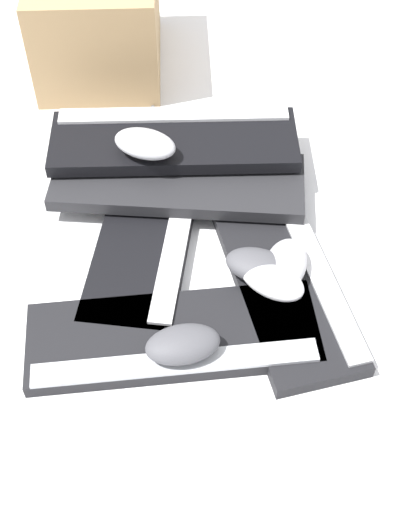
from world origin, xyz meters
name	(u,v)px	position (x,y,z in m)	size (l,w,h in m)	color
ground_plane	(259,265)	(0.00, 0.00, 0.00)	(3.20, 3.20, 0.00)	white
keyboard_0	(173,338)	(0.19, -0.07, 0.01)	(0.34, 0.46, 0.03)	black
keyboard_1	(280,268)	(0.00, 0.04, 0.01)	(0.44, 0.39, 0.03)	black
keyboard_2	(149,225)	(0.00, -0.20, 0.01)	(0.46, 0.26, 0.03)	black
keyboard_3	(178,180)	(-0.09, -0.19, 0.04)	(0.28, 0.46, 0.03)	#232326
keyboard_4	(174,140)	(-0.15, -0.22, 0.07)	(0.32, 0.46, 0.03)	black
mouse_0	(272,279)	(0.06, 0.04, 0.05)	(0.11, 0.07, 0.04)	silver
mouse_1	(260,266)	(0.04, 0.01, 0.05)	(0.11, 0.07, 0.04)	#4C4C51
mouse_2	(183,344)	(0.22, -0.04, 0.05)	(0.11, 0.07, 0.04)	#4C4C51
mouse_3	(285,265)	(0.02, 0.05, 0.05)	(0.11, 0.07, 0.04)	#B7B7BC
mouse_4	(145,144)	(-0.09, -0.25, 0.11)	(0.11, 0.07, 0.04)	#B7B7BC
cable_1	(140,69)	(-0.41, -0.42, 0.00)	(0.46, 0.19, 0.01)	#59595B
cardboard_box	(97,18)	(-0.40, -0.50, 0.11)	(0.30, 0.25, 0.22)	tan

